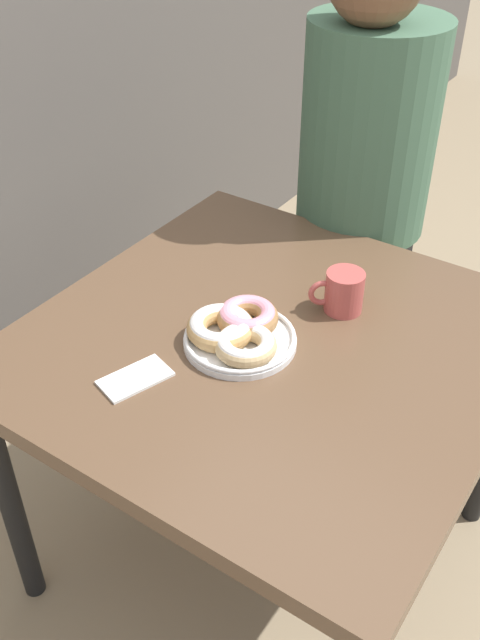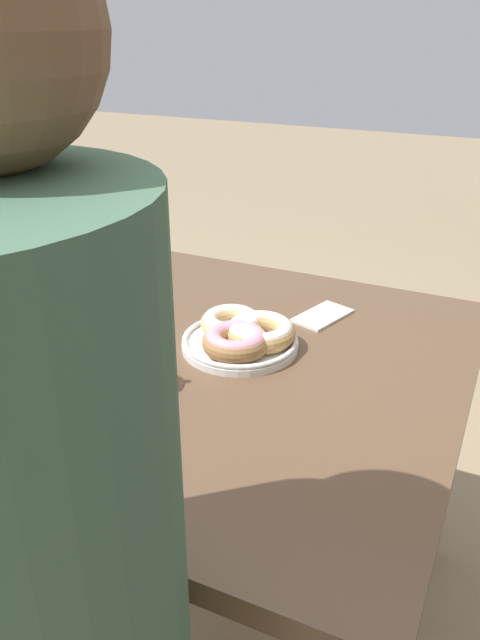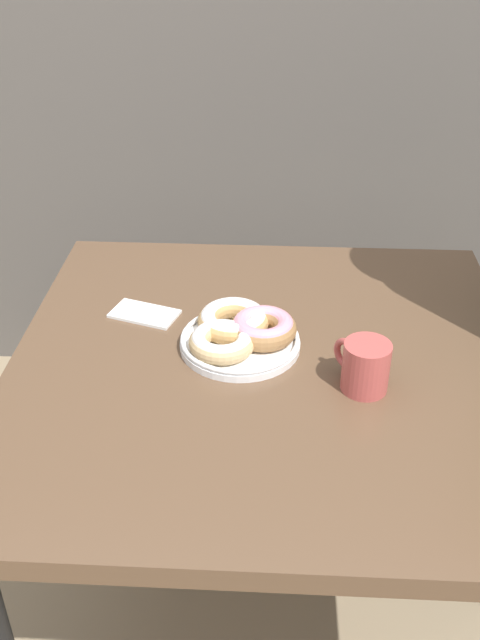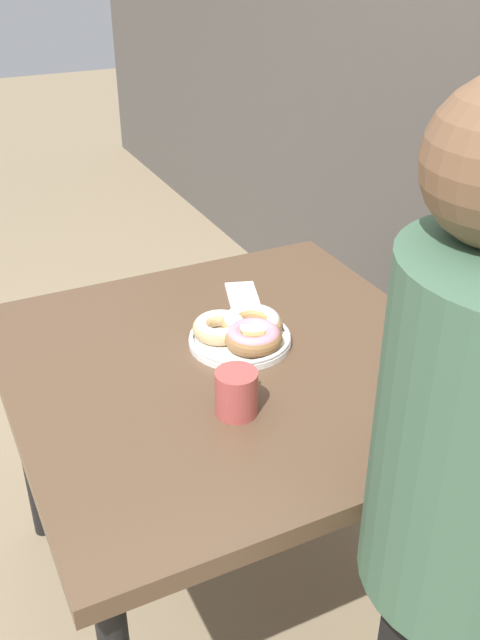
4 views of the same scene
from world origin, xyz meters
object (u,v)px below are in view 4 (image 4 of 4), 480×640
Objects in this scene: dining_table at (235,388)px; napkin at (242,295)px; donut_plate at (242,331)px; coffee_mug at (237,391)px.

napkin reaches higher than dining_table.
coffee_mug reaches higher than donut_plate.
coffee_mug reaches higher than dining_table.
coffee_mug is 0.47m from napkin.
napkin is (-0.42, 0.22, -0.04)m from coffee_mug.
coffee_mug is (0.17, -0.07, 0.12)m from dining_table.
dining_table is at bearing 156.18° from coffee_mug.
dining_table is at bearing -40.04° from donut_plate.
donut_plate is at bearing 139.96° from dining_table.
napkin is at bearing 150.66° from dining_table.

